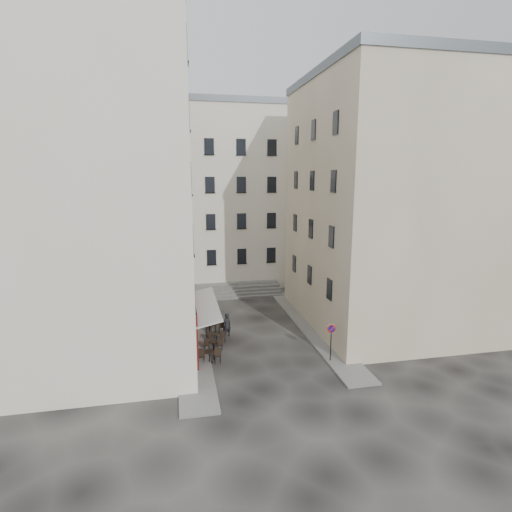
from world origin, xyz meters
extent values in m
plane|color=black|center=(0.00, 0.00, 0.00)|extent=(90.00, 90.00, 0.00)
cube|color=slate|center=(-4.50, 4.00, 0.06)|extent=(2.00, 22.00, 0.12)
cube|color=slate|center=(4.50, 3.00, 0.06)|extent=(2.00, 18.00, 0.12)
cube|color=beige|center=(-10.50, 3.00, 10.00)|extent=(12.00, 16.00, 20.00)
cube|color=#51585D|center=(-10.50, 3.00, 20.30)|extent=(12.20, 16.20, 0.60)
cube|color=tan|center=(10.50, 3.50, 9.00)|extent=(12.00, 14.00, 18.00)
cube|color=#51585D|center=(10.50, 3.50, 18.30)|extent=(12.20, 14.20, 0.60)
cube|color=beige|center=(-1.00, 19.00, 9.00)|extent=(18.00, 10.00, 18.00)
cube|color=#51585D|center=(-1.00, 19.00, 18.30)|extent=(18.20, 10.20, 0.60)
cube|color=#47110A|center=(-4.42, 1.00, 1.75)|extent=(0.25, 7.00, 3.50)
cube|color=black|center=(-4.38, 1.00, 1.40)|extent=(0.06, 3.85, 2.00)
cube|color=silver|center=(-3.60, 1.00, 2.95)|extent=(1.58, 7.30, 0.41)
cube|color=slate|center=(0.00, 11.90, 0.10)|extent=(9.00, 1.80, 0.20)
cube|color=slate|center=(0.00, 12.35, 0.30)|extent=(9.00, 1.80, 0.20)
cube|color=slate|center=(0.00, 12.80, 0.50)|extent=(9.00, 1.80, 0.20)
cube|color=slate|center=(0.00, 13.25, 0.70)|extent=(9.00, 1.80, 0.20)
cylinder|color=black|center=(-3.25, -1.00, 0.45)|extent=(0.10, 0.10, 0.90)
sphere|color=black|center=(-3.25, -1.00, 0.92)|extent=(0.12, 0.12, 0.12)
cylinder|color=black|center=(-3.25, 2.50, 0.45)|extent=(0.10, 0.10, 0.90)
sphere|color=black|center=(-3.25, 2.50, 0.92)|extent=(0.12, 0.12, 0.12)
cylinder|color=black|center=(-3.25, 6.00, 0.45)|extent=(0.10, 0.10, 0.90)
sphere|color=black|center=(-3.25, 6.00, 0.92)|extent=(0.12, 0.12, 0.12)
cylinder|color=black|center=(3.76, -2.77, 1.22)|extent=(0.06, 0.06, 2.43)
cylinder|color=red|center=(3.76, -2.77, 2.19)|extent=(0.56, 0.09, 0.56)
cylinder|color=navy|center=(3.76, -2.80, 2.19)|extent=(0.41, 0.08, 0.41)
cube|color=red|center=(3.76, -2.82, 2.19)|extent=(0.33, 0.06, 0.33)
cylinder|color=black|center=(-3.60, -1.52, 0.08)|extent=(0.40, 0.40, 0.02)
cylinder|color=black|center=(-3.60, -1.52, 0.44)|extent=(0.06, 0.06, 0.78)
cylinder|color=black|center=(-3.60, -1.52, 0.80)|extent=(0.67, 0.67, 0.04)
cube|color=black|center=(-3.10, -1.52, 0.50)|extent=(0.42, 0.42, 1.00)
cube|color=black|center=(-4.10, -1.41, 0.50)|extent=(0.42, 0.42, 1.00)
cylinder|color=black|center=(-3.19, 0.24, 0.07)|extent=(0.34, 0.34, 0.02)
cylinder|color=black|center=(-3.19, 0.24, 0.38)|extent=(0.05, 0.05, 0.66)
cylinder|color=black|center=(-3.19, 0.24, 0.68)|extent=(0.57, 0.57, 0.04)
cube|color=black|center=(-2.77, 0.24, 0.43)|extent=(0.36, 0.36, 0.85)
cube|color=black|center=(-3.62, 0.33, 0.43)|extent=(0.36, 0.36, 0.85)
cylinder|color=black|center=(-2.87, 1.44, 0.07)|extent=(0.35, 0.35, 0.02)
cylinder|color=black|center=(-2.87, 1.44, 0.38)|extent=(0.05, 0.05, 0.67)
cylinder|color=black|center=(-2.87, 1.44, 0.69)|extent=(0.58, 0.58, 0.04)
cube|color=black|center=(-2.44, 1.44, 0.43)|extent=(0.36, 0.36, 0.86)
cube|color=black|center=(-3.30, 1.53, 0.43)|extent=(0.36, 0.36, 0.86)
cylinder|color=black|center=(-2.77, 3.28, 0.07)|extent=(0.36, 0.36, 0.02)
cylinder|color=black|center=(-2.77, 3.28, 0.40)|extent=(0.05, 0.05, 0.70)
cylinder|color=black|center=(-2.77, 3.28, 0.72)|extent=(0.60, 0.60, 0.04)
cube|color=black|center=(-2.31, 3.28, 0.45)|extent=(0.38, 0.38, 0.91)
cube|color=black|center=(-3.22, 3.38, 0.45)|extent=(0.38, 0.38, 0.91)
cylinder|color=black|center=(-2.72, 5.07, 0.07)|extent=(0.34, 0.34, 0.02)
cylinder|color=black|center=(-2.72, 5.07, 0.37)|extent=(0.05, 0.05, 0.65)
cylinder|color=black|center=(-2.72, 5.07, 0.67)|extent=(0.56, 0.56, 0.04)
cube|color=black|center=(-2.30, 5.07, 0.42)|extent=(0.35, 0.35, 0.84)
cube|color=black|center=(-3.14, 5.17, 0.42)|extent=(0.35, 0.35, 0.84)
imported|color=black|center=(-2.01, 2.47, 0.88)|extent=(0.75, 0.64, 1.75)
camera|label=1|loc=(-5.28, -24.36, 11.35)|focal=28.00mm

